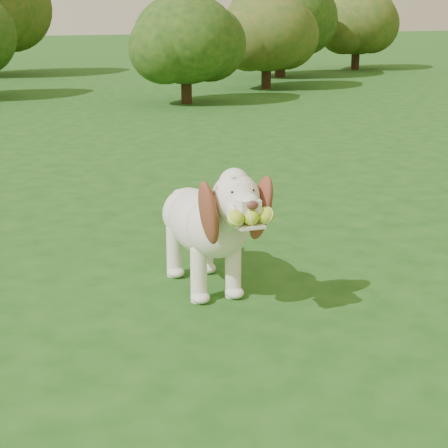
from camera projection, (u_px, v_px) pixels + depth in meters
name	position (u px, v px, depth m)	size (l,w,h in m)	color
ground	(185.00, 279.00, 3.85)	(80.00, 80.00, 0.00)	#1A4814
dog	(208.00, 220.00, 3.59)	(0.36, 1.05, 0.68)	white
shrub_h	(357.00, 20.00, 17.28)	(1.83, 1.83, 1.90)	#382314
shrub_c	(186.00, 39.00, 10.88)	(1.54, 1.54, 1.60)	#382314
shrub_d	(267.00, 31.00, 12.95)	(1.63, 1.63, 1.69)	#382314
shrub_f	(281.00, 13.00, 15.22)	(2.10, 2.10, 2.18)	#382314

